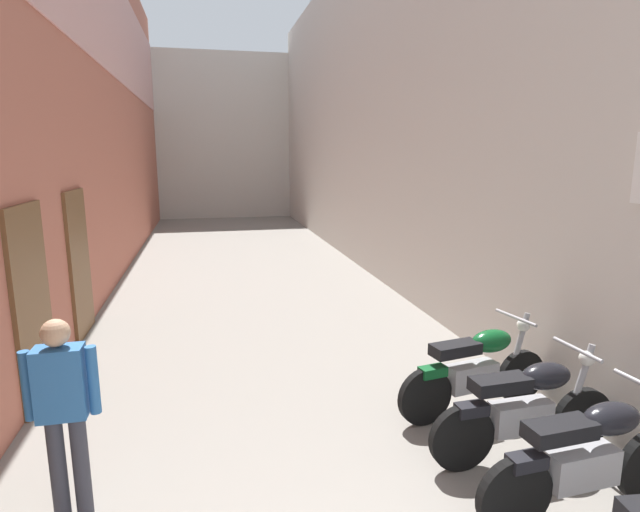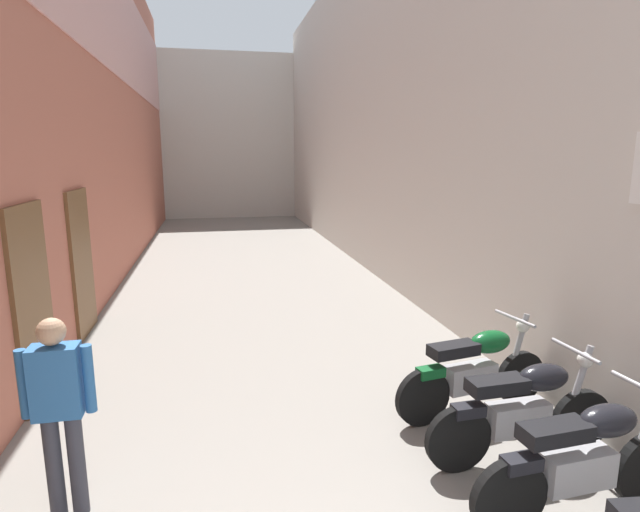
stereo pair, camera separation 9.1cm
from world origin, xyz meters
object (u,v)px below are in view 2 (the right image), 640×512
(motorcycle_third, at_px, (585,458))
(pedestrian_mid_alley, at_px, (59,403))
(motorcycle_fifth, at_px, (475,369))
(motorcycle_fourth, at_px, (524,409))

(motorcycle_third, distance_m, pedestrian_mid_alley, 3.91)
(motorcycle_third, relative_size, pedestrian_mid_alley, 1.18)
(motorcycle_third, xyz_separation_m, pedestrian_mid_alley, (-3.80, 0.85, 0.42))
(motorcycle_third, relative_size, motorcycle_fifth, 1.01)
(motorcycle_third, xyz_separation_m, motorcycle_fourth, (0.00, 0.76, 0.00))
(motorcycle_fifth, bearing_deg, motorcycle_fourth, -89.99)
(motorcycle_fourth, bearing_deg, pedestrian_mid_alley, 178.63)
(motorcycle_fourth, height_order, motorcycle_fifth, same)
(motorcycle_third, bearing_deg, motorcycle_fourth, 90.00)
(motorcycle_third, bearing_deg, pedestrian_mid_alley, 167.34)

